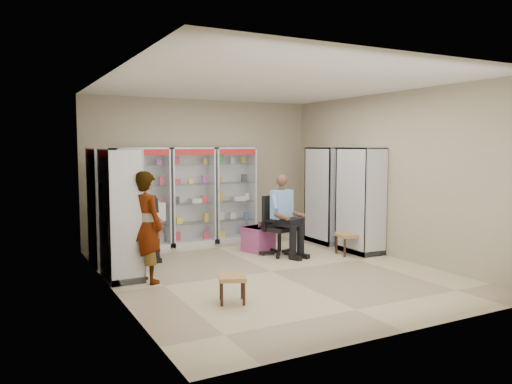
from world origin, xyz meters
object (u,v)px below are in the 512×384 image
woven_stool_a (348,244)px  pink_trunk (258,239)px  cabinet_back_mid (191,196)px  cabinet_left_near (121,214)px  cabinet_back_left (145,199)px  cabinet_back_right (233,194)px  cabinet_left_far (106,206)px  woven_stool_b (232,289)px  office_chair (279,225)px  cabinet_right_far (326,195)px  seated_shopkeeper (281,218)px  standing_man (146,227)px  wooden_chair (143,232)px  cabinet_right_near (360,200)px

woven_stool_a → pink_trunk: bearing=141.7°
cabinet_back_mid → cabinet_left_near: size_ratio=1.00×
cabinet_back_left → cabinet_back_mid: (0.95, 0.00, 0.00)m
cabinet_back_right → cabinet_left_near: 3.48m
cabinet_back_right → cabinet_left_far: same height
cabinet_left_far → woven_stool_b: size_ratio=5.65×
cabinet_left_far → woven_stool_b: (0.99, -2.96, -0.82)m
cabinet_back_left → cabinet_back_mid: same height
office_chair → woven_stool_a: 1.34m
cabinet_right_far → woven_stool_a: bearing=164.3°
woven_stool_b → cabinet_right_far: bearing=38.6°
cabinet_right_far → office_chair: bearing=111.7°
cabinet_left_near → seated_shopkeeper: (2.98, 0.26, -0.29)m
standing_man → cabinet_right_far: bearing=-95.9°
cabinet_back_right → standing_man: cabinet_back_right is taller
standing_man → office_chair: bearing=-98.4°
woven_stool_b → cabinet_left_near: bearing=118.1°
cabinet_left_far → office_chair: size_ratio=1.80×
cabinet_left_near → pink_trunk: bearing=105.8°
woven_stool_a → cabinet_right_far: bearing=74.3°
cabinet_right_far → pink_trunk: (-1.67, -0.11, -0.76)m
cabinet_back_mid → wooden_chair: cabinet_back_mid is taller
pink_trunk → cabinet_left_far: bearing=173.7°
cabinet_right_far → cabinet_left_near: size_ratio=1.00×
cabinet_right_far → pink_trunk: 1.84m
cabinet_back_mid → woven_stool_b: cabinet_back_mid is taller
pink_trunk → cabinet_back_right: bearing=88.0°
office_chair → standing_man: size_ratio=0.67×
wooden_chair → seated_shopkeeper: size_ratio=0.67×
cabinet_back_mid → standing_man: 2.91m
cabinet_back_mid → cabinet_back_right: (0.95, 0.00, 0.00)m
pink_trunk → woven_stool_a: (1.34, -1.06, -0.04)m
office_chair → pink_trunk: bearing=93.5°
pink_trunk → standing_man: standing_man is taller
office_chair → standing_man: 2.80m
wooden_chair → cabinet_back_left: bearing=71.1°
cabinet_back_mid → woven_stool_a: 3.32m
seated_shopkeeper → office_chair: bearing=71.6°
cabinet_right_far → seated_shopkeeper: size_ratio=1.42×
cabinet_back_right → pink_trunk: bearing=-92.0°
woven_stool_a → standing_man: (-3.85, -0.13, 0.63)m
cabinet_back_mid → pink_trunk: bearing=-53.8°
wooden_chair → office_chair: (2.30, -0.99, 0.09)m
cabinet_back_mid → seated_shopkeeper: size_ratio=1.42×
cabinet_right_near → pink_trunk: bearing=59.4°
office_chair → woven_stool_b: 2.97m
cabinet_back_mid → cabinet_right_near: same height
cabinet_back_right → cabinet_right_near: (1.63, -2.23, 0.00)m
woven_stool_a → seated_shopkeeper: bearing=155.1°
wooden_chair → office_chair: bearing=-23.3°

